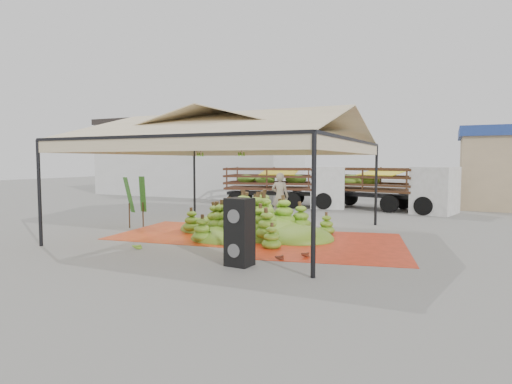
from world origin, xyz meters
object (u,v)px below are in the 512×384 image
at_px(banana_heap, 254,216).
at_px(truck_right, 392,183).
at_px(vendor, 280,196).
at_px(speaker_stack, 240,232).
at_px(truck_left, 290,182).

relative_size(banana_heap, truck_right, 0.89).
height_order(vendor, truck_right, truck_right).
bearing_deg(vendor, speaker_stack, 98.35).
height_order(banana_heap, speaker_stack, speaker_stack).
bearing_deg(speaker_stack, vendor, 109.86).
relative_size(vendor, truck_right, 0.30).
relative_size(banana_heap, vendor, 3.02).
bearing_deg(vendor, truck_right, -130.58).
distance_m(banana_heap, vendor, 3.67).
xyz_separation_m(banana_heap, speaker_stack, (1.43, -3.93, 0.15)).
xyz_separation_m(banana_heap, truck_left, (-1.92, 8.66, 0.68)).
relative_size(speaker_stack, vendor, 0.81).
distance_m(banana_heap, truck_left, 8.90).
bearing_deg(vendor, truck_left, -80.51).
xyz_separation_m(vendor, truck_left, (-1.41, 5.05, 0.34)).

